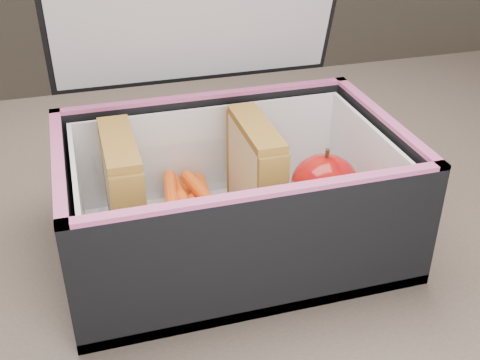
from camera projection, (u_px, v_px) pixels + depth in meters
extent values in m
cube|color=brown|center=(213.00, 245.00, 0.59)|extent=(1.20, 0.80, 0.03)
cube|color=#382D26|center=(441.00, 249.00, 1.20)|extent=(0.05, 0.05, 0.72)
cube|color=beige|center=(115.00, 199.00, 0.51)|extent=(0.01, 0.09, 0.10)
cube|color=#B35565|center=(125.00, 201.00, 0.52)|extent=(0.01, 0.09, 0.09)
cube|color=beige|center=(134.00, 196.00, 0.52)|extent=(0.01, 0.09, 0.10)
cube|color=brown|center=(118.00, 143.00, 0.49)|extent=(0.03, 0.09, 0.01)
cube|color=beige|center=(247.00, 180.00, 0.54)|extent=(0.01, 0.09, 0.10)
cube|color=#B35565|center=(255.00, 183.00, 0.54)|extent=(0.01, 0.09, 0.09)
cube|color=beige|center=(264.00, 178.00, 0.54)|extent=(0.01, 0.09, 0.10)
cube|color=brown|center=(256.00, 128.00, 0.52)|extent=(0.03, 0.09, 0.01)
cylinder|color=#E03F03|center=(210.00, 234.00, 0.54)|extent=(0.02, 0.10, 0.01)
cylinder|color=#E03F03|center=(184.00, 205.00, 0.56)|extent=(0.01, 0.10, 0.01)
cylinder|color=#E03F03|center=(208.00, 199.00, 0.55)|extent=(0.03, 0.10, 0.01)
cylinder|color=#E03F03|center=(194.00, 213.00, 0.57)|extent=(0.01, 0.10, 0.01)
cylinder|color=#E03F03|center=(196.00, 228.00, 0.53)|extent=(0.03, 0.10, 0.01)
cylinder|color=#E03F03|center=(172.00, 202.00, 0.55)|extent=(0.03, 0.10, 0.01)
cylinder|color=#E03F03|center=(190.00, 250.00, 0.52)|extent=(0.03, 0.10, 0.01)
cylinder|color=#E03F03|center=(207.00, 204.00, 0.56)|extent=(0.02, 0.10, 0.01)
cylinder|color=#E03F03|center=(193.00, 225.00, 0.52)|extent=(0.01, 0.10, 0.01)
cylinder|color=#E03F03|center=(182.00, 226.00, 0.55)|extent=(0.02, 0.10, 0.01)
cube|color=white|center=(322.00, 213.00, 0.58)|extent=(0.09, 0.09, 0.01)
ellipsoid|color=#8F0010|center=(325.00, 185.00, 0.56)|extent=(0.08, 0.08, 0.06)
cylinder|color=#412717|center=(327.00, 154.00, 0.54)|extent=(0.01, 0.01, 0.01)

